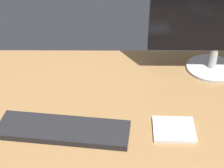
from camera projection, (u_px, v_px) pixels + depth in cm
name	position (u px, v px, depth cm)	size (l,w,h in cm)	color
desk	(132.00, 116.00, 123.36)	(140.00, 84.00, 2.00)	olive
monitor	(222.00, 9.00, 130.59)	(51.37, 19.57, 45.74)	#B7B7B7
keyboard	(63.00, 130.00, 114.65)	(40.97, 11.90, 1.99)	black
notepad	(174.00, 129.00, 115.43)	(13.00, 11.47, 1.14)	silver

